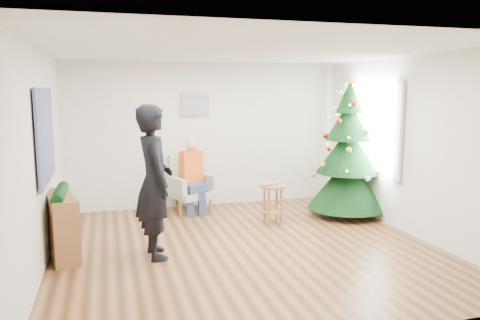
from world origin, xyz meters
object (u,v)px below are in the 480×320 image
object	(u,v)px
christmas_tree	(348,153)
console	(62,226)
stool	(273,204)
standing_man	(154,182)
armchair	(191,192)

from	to	relation	value
christmas_tree	console	size ratio (longest dim) A/B	2.36
christmas_tree	stool	distance (m)	1.58
christmas_tree	stool	world-z (taller)	christmas_tree
stool	console	world-z (taller)	console
stool	standing_man	bearing A→B (deg)	-153.17
armchair	christmas_tree	bearing A→B (deg)	-40.80
console	stool	bearing A→B (deg)	-0.02
christmas_tree	standing_man	bearing A→B (deg)	-160.97
stool	console	distance (m)	3.14
armchair	console	bearing A→B (deg)	-158.30
standing_man	console	xyz separation A→B (m)	(-1.14, 0.32, -0.56)
christmas_tree	stool	bearing A→B (deg)	-173.11
christmas_tree	console	xyz separation A→B (m)	(-4.45, -0.82, -0.66)
stool	armchair	size ratio (longest dim) A/B	0.65
christmas_tree	armchair	distance (m)	2.75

